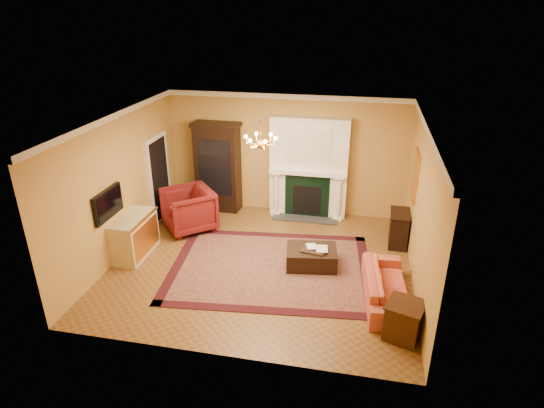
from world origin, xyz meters
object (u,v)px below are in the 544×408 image
(coral_sofa, at_px, (387,282))
(pedestal_table, at_px, (180,217))
(end_table, at_px, (404,321))
(wingback_armchair, at_px, (188,208))
(console_table, at_px, (399,229))
(commode, at_px, (134,236))
(leather_ottoman, at_px, (311,257))
(china_cabinet, at_px, (218,169))

(coral_sofa, bearing_deg, pedestal_table, 64.23)
(pedestal_table, height_order, coral_sofa, coral_sofa)
(pedestal_table, relative_size, end_table, 1.10)
(wingback_armchair, height_order, console_table, wingback_armchair)
(wingback_armchair, height_order, pedestal_table, wingback_armchair)
(commode, relative_size, leather_ottoman, 1.18)
(end_table, bearing_deg, coral_sofa, 103.70)
(china_cabinet, distance_m, coral_sofa, 5.35)
(china_cabinet, relative_size, console_table, 2.89)
(console_table, bearing_deg, pedestal_table, -173.31)
(commode, bearing_deg, console_table, 16.11)
(pedestal_table, height_order, end_table, pedestal_table)
(coral_sofa, bearing_deg, wingback_armchair, 61.53)
(china_cabinet, xyz_separation_m, wingback_armchair, (-0.34, -1.30, -0.54))
(china_cabinet, relative_size, coral_sofa, 1.14)
(china_cabinet, height_order, coral_sofa, china_cabinet)
(end_table, xyz_separation_m, console_table, (0.06, 3.16, 0.07))
(end_table, relative_size, console_table, 0.81)
(coral_sofa, relative_size, console_table, 2.54)
(commode, relative_size, console_table, 1.57)
(wingback_armchair, distance_m, end_table, 5.60)
(pedestal_table, relative_size, commode, 0.56)
(pedestal_table, relative_size, console_table, 0.89)
(end_table, bearing_deg, wingback_armchair, 148.22)
(pedestal_table, bearing_deg, leather_ottoman, -15.47)
(china_cabinet, distance_m, leather_ottoman, 3.71)
(coral_sofa, distance_m, end_table, 1.02)
(coral_sofa, height_order, end_table, coral_sofa)
(coral_sofa, distance_m, leather_ottoman, 1.72)
(commode, height_order, console_table, commode)
(wingback_armchair, bearing_deg, coral_sofa, 26.35)
(wingback_armchair, xyz_separation_m, end_table, (4.76, -2.95, -0.25))
(wingback_armchair, distance_m, commode, 1.55)
(china_cabinet, relative_size, end_table, 3.57)
(leather_ottoman, bearing_deg, china_cabinet, 130.44)
(china_cabinet, distance_m, commode, 2.94)
(coral_sofa, bearing_deg, china_cabinet, 47.08)
(console_table, relative_size, leather_ottoman, 0.75)
(china_cabinet, bearing_deg, end_table, -41.04)
(china_cabinet, distance_m, end_table, 6.18)
(commode, height_order, leather_ottoman, commode)
(china_cabinet, distance_m, wingback_armchair, 1.44)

